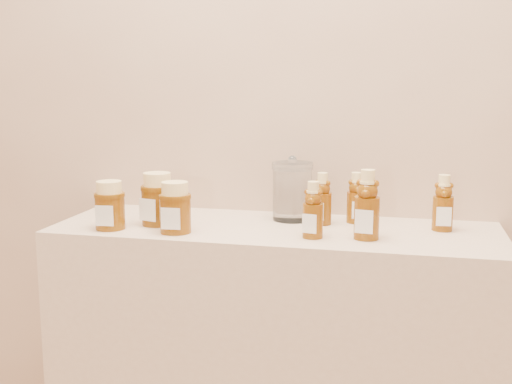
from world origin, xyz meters
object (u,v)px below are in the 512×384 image
(honey_jar_left, at_px, (110,205))
(glass_canister, at_px, (292,189))
(bear_bottle_front_left, at_px, (313,206))
(display_table, at_px, (274,382))
(bear_bottle_back_left, at_px, (322,195))

(honey_jar_left, relative_size, glass_canister, 0.72)
(bear_bottle_front_left, bearing_deg, display_table, 152.06)
(glass_canister, bearing_deg, display_table, -105.96)
(bear_bottle_front_left, distance_m, honey_jar_left, 0.54)
(display_table, distance_m, glass_canister, 0.55)
(bear_bottle_front_left, relative_size, honey_jar_left, 1.26)
(display_table, xyz_separation_m, bear_bottle_front_left, (0.12, -0.09, 0.53))
(honey_jar_left, bearing_deg, display_table, 11.39)
(glass_canister, bearing_deg, bear_bottle_front_left, -65.81)
(display_table, height_order, honey_jar_left, honey_jar_left)
(honey_jar_left, distance_m, glass_canister, 0.50)
(bear_bottle_front_left, relative_size, glass_canister, 0.91)
(honey_jar_left, height_order, glass_canister, glass_canister)
(bear_bottle_back_left, bearing_deg, bear_bottle_front_left, -71.73)
(display_table, bearing_deg, bear_bottle_front_left, -38.25)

